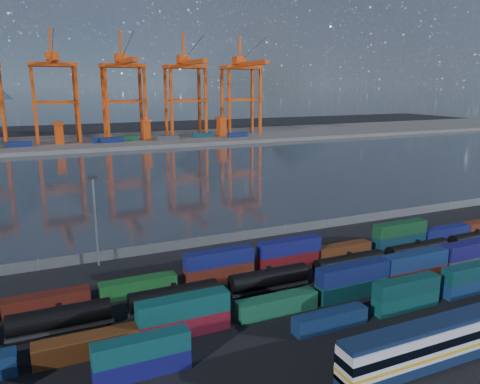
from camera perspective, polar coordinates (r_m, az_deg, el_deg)
name	(u,v)px	position (r m, az deg, el deg)	size (l,w,h in m)	color
ground	(318,293)	(76.55, 9.52, -11.99)	(700.00, 700.00, 0.00)	black
harbor_water	(154,176)	(169.97, -10.50, 1.91)	(700.00, 700.00, 0.00)	#2A323C
far_quay	(107,141)	(271.85, -15.95, 5.96)	(700.00, 70.00, 2.00)	#514F4C
distant_mountains	(52,23)	(1670.95, -21.89, 18.61)	(2470.00, 1100.00, 520.00)	#1E2630
container_row_south	(312,318)	(64.50, 8.79, -14.98)	(138.79, 2.22, 4.73)	#3B3E40
container_row_mid	(331,288)	(73.25, 11.06, -11.40)	(141.67, 2.49, 5.31)	#46494B
container_row_north	(290,257)	(85.22, 6.09, -7.87)	(141.09, 2.43, 5.17)	navy
tanker_string	(223,287)	(72.29, -2.03, -11.56)	(121.98, 2.90, 4.14)	black
waterfront_fence	(244,235)	(98.90, 0.48, -5.32)	(160.12, 0.12, 2.20)	#595B5E
yard_light_mast	(95,216)	(86.76, -17.24, -2.84)	(1.60, 0.40, 16.60)	slate
gantry_cranes	(89,75)	(262.56, -17.88, 13.47)	(198.18, 44.50, 60.26)	#D9450F
quay_containers	(89,141)	(255.86, -17.92, 5.93)	(172.58, 10.99, 2.60)	navy
straddle_carriers	(104,131)	(260.94, -16.25, 7.17)	(140.00, 7.00, 11.10)	#D9450F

